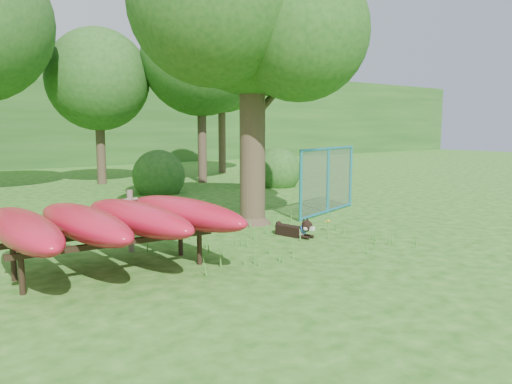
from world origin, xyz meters
TOP-DOWN VIEW (x-y plane):
  - ground at (0.00, 0.00)m, footprint 80.00×80.00m
  - oak_tree at (1.23, 2.75)m, footprint 6.05×5.31m
  - wooden_post at (-2.14, 1.94)m, footprint 0.31×0.13m
  - kayak_rack at (-2.92, 0.90)m, footprint 3.40×3.35m
  - husky_dog at (1.11, 1.01)m, footprint 0.40×1.00m
  - fence_section at (3.73, 2.64)m, footprint 2.88×0.98m
  - wildflower_clump at (2.02, 0.97)m, footprint 0.12×0.10m
  - bg_tree_c at (1.50, 13.00)m, footprint 4.00×4.00m
  - bg_tree_d at (5.00, 11.00)m, footprint 4.80×4.80m
  - bg_tree_e at (8.00, 14.00)m, footprint 4.60×4.60m
  - shrub_right at (6.50, 8.00)m, footprint 1.80×1.80m
  - shrub_mid at (2.00, 9.00)m, footprint 1.80×1.80m

SIDE VIEW (x-z plane):
  - ground at x=0.00m, z-range 0.00..0.00m
  - shrub_right at x=6.50m, z-range -0.90..0.90m
  - shrub_mid at x=2.00m, z-range -0.90..0.90m
  - husky_dog at x=1.11m, z-range -0.07..0.38m
  - wildflower_clump at x=2.02m, z-range 0.08..0.34m
  - wooden_post at x=-2.14m, z-range 0.03..1.18m
  - kayak_rack at x=-2.92m, z-range 0.29..1.38m
  - fence_section at x=3.73m, z-range -0.58..2.34m
  - bg_tree_c at x=1.50m, z-range 1.05..7.17m
  - oak_tree at x=1.23m, z-range 1.25..8.75m
  - bg_tree_d at x=5.00m, z-range 1.33..8.83m
  - bg_tree_e at x=8.00m, z-range 1.46..9.01m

